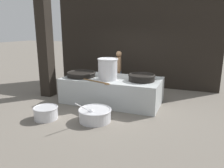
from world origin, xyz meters
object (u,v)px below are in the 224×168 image
at_px(giant_wok_far, 142,77).
at_px(stock_pot, 108,69).
at_px(giant_wok_near, 81,74).
at_px(cook, 119,70).
at_px(prep_bowl_vegetables, 95,114).
at_px(prep_bowl_meat, 46,112).

bearing_deg(giant_wok_far, stock_pot, -168.47).
xyz_separation_m(giant_wok_near, cook, (0.80, 1.43, -0.06)).
relative_size(giant_wok_near, prep_bowl_vegetables, 0.86).
bearing_deg(stock_pot, giant_wok_near, 176.15).
bearing_deg(cook, stock_pot, 82.67).
bearing_deg(giant_wok_far, cook, 133.06).
distance_m(stock_pot, prep_bowl_meat, 2.25).
xyz_separation_m(cook, prep_bowl_vegetables, (0.37, -2.86, -0.66)).
xyz_separation_m(giant_wok_near, prep_bowl_meat, (-0.11, -1.78, -0.71)).
relative_size(cook, prep_bowl_meat, 2.38).
relative_size(giant_wok_near, prep_bowl_meat, 1.46).
xyz_separation_m(giant_wok_near, prep_bowl_vegetables, (1.17, -1.43, -0.71)).
bearing_deg(stock_pot, giant_wok_far, 11.53).
relative_size(cook, prep_bowl_vegetables, 1.40).
bearing_deg(stock_pot, prep_bowl_meat, -122.50).
bearing_deg(cook, prep_bowl_vegetables, 83.27).
distance_m(giant_wok_near, prep_bowl_vegetables, 1.98).
distance_m(giant_wok_near, stock_pot, 1.01).
bearing_deg(giant_wok_far, giant_wok_near, -175.89).
distance_m(stock_pot, cook, 1.54).
height_order(cook, prep_bowl_vegetables, cook).
height_order(giant_wok_near, cook, cook).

